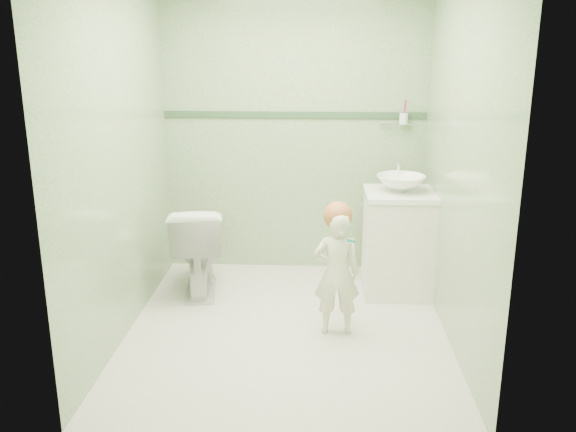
{
  "coord_description": "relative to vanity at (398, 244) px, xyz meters",
  "views": [
    {
      "loc": [
        0.2,
        -3.92,
        1.96
      ],
      "look_at": [
        0.0,
        0.15,
        0.78
      ],
      "focal_mm": 38.31,
      "sensor_mm": 36.0,
      "label": 1
    }
  ],
  "objects": [
    {
      "name": "room_shell",
      "position": [
        -0.84,
        -0.7,
        0.8
      ],
      "size": [
        2.5,
        2.54,
        2.4
      ],
      "color": "gray",
      "rests_on": "ground"
    },
    {
      "name": "toddler",
      "position": [
        -0.5,
        -0.73,
        0.03
      ],
      "size": [
        0.32,
        0.22,
        0.87
      ],
      "primitive_type": "imported",
      "rotation": [
        0.0,
        0.0,
        3.18
      ],
      "color": "beige",
      "rests_on": "ground"
    },
    {
      "name": "ground",
      "position": [
        -0.84,
        -0.7,
        -0.4
      ],
      "size": [
        2.5,
        2.5,
        0.0
      ],
      "primitive_type": "plane",
      "color": "beige",
      "rests_on": "ground"
    },
    {
      "name": "toilet",
      "position": [
        -1.58,
        -0.06,
        -0.04
      ],
      "size": [
        0.5,
        0.76,
        0.73
      ],
      "primitive_type": "imported",
      "rotation": [
        0.0,
        0.0,
        3.28
      ],
      "color": "white",
      "rests_on": "ground"
    },
    {
      "name": "trim_stripe",
      "position": [
        -0.84,
        0.54,
        0.95
      ],
      "size": [
        2.2,
        0.02,
        0.05
      ],
      "primitive_type": "cube",
      "color": "#314F34",
      "rests_on": "room_shell"
    },
    {
      "name": "teal_toothbrush",
      "position": [
        -0.42,
        -0.85,
        0.31
      ],
      "size": [
        0.11,
        0.13,
        0.08
      ],
      "color": "#00807D",
      "rests_on": "toddler"
    },
    {
      "name": "counter",
      "position": [
        0.0,
        0.0,
        0.41
      ],
      "size": [
        0.54,
        0.52,
        0.04
      ],
      "primitive_type": "cube",
      "color": "white",
      "rests_on": "vanity"
    },
    {
      "name": "cup_holder",
      "position": [
        0.05,
        0.48,
        0.93
      ],
      "size": [
        0.26,
        0.07,
        0.21
      ],
      "color": "silver",
      "rests_on": "room_shell"
    },
    {
      "name": "hair_cap",
      "position": [
        -0.5,
        -0.71,
        0.43
      ],
      "size": [
        0.19,
        0.19,
        0.19
      ],
      "primitive_type": "sphere",
      "color": "#AF6137",
      "rests_on": "toddler"
    },
    {
      "name": "basin",
      "position": [
        0.0,
        0.0,
        0.49
      ],
      "size": [
        0.37,
        0.37,
        0.13
      ],
      "primitive_type": "imported",
      "color": "white",
      "rests_on": "counter"
    },
    {
      "name": "faucet",
      "position": [
        0.0,
        0.19,
        0.57
      ],
      "size": [
        0.03,
        0.13,
        0.18
      ],
      "color": "silver",
      "rests_on": "counter"
    },
    {
      "name": "vanity",
      "position": [
        0.0,
        0.0,
        0.0
      ],
      "size": [
        0.52,
        0.5,
        0.8
      ],
      "primitive_type": "cube",
      "color": "white",
      "rests_on": "ground"
    }
  ]
}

